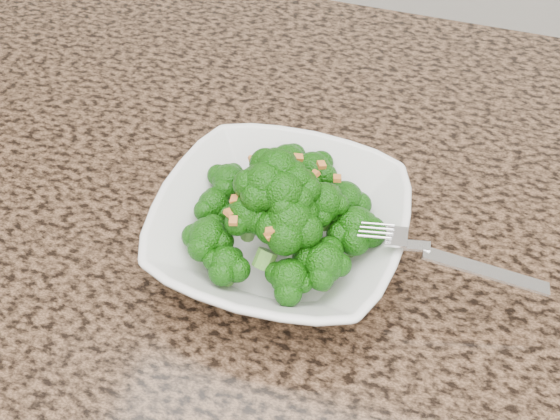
% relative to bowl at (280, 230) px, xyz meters
% --- Properties ---
extents(granite_counter, '(1.64, 1.04, 0.03)m').
position_rel_bowl_xyz_m(granite_counter, '(0.10, -0.11, -0.04)').
color(granite_counter, brown).
rests_on(granite_counter, cabinet).
extents(bowl, '(0.21, 0.21, 0.05)m').
position_rel_bowl_xyz_m(bowl, '(0.00, 0.00, 0.00)').
color(bowl, white).
rests_on(bowl, granite_counter).
extents(broccoli_pile, '(0.18, 0.18, 0.07)m').
position_rel_bowl_xyz_m(broccoli_pile, '(0.00, 0.00, 0.06)').
color(broccoli_pile, '#145609').
rests_on(broccoli_pile, bowl).
extents(garlic_topping, '(0.11, 0.11, 0.01)m').
position_rel_bowl_xyz_m(garlic_topping, '(0.00, 0.00, 0.09)').
color(garlic_topping, orange).
rests_on(garlic_topping, broccoli_pile).
extents(fork, '(0.17, 0.04, 0.01)m').
position_rel_bowl_xyz_m(fork, '(0.12, -0.01, 0.03)').
color(fork, silver).
rests_on(fork, bowl).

